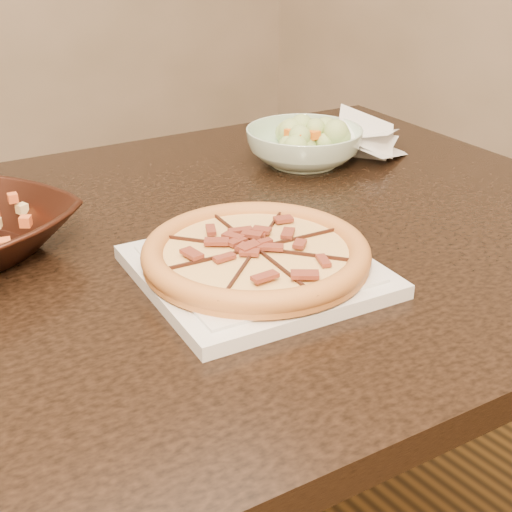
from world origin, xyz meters
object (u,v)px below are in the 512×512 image
object	(u,v)px
plate	(256,270)
pizza	(256,253)
dining_table	(147,310)
salad_bowl	(304,146)

from	to	relation	value
plate	pizza	world-z (taller)	pizza
plate	pizza	bearing A→B (deg)	158.21
dining_table	salad_bowl	xyz separation A→B (m)	(0.41, 0.14, 0.13)
dining_table	plate	distance (m)	0.20
salad_bowl	pizza	bearing A→B (deg)	-137.87
dining_table	salad_bowl	bearing A→B (deg)	19.41
dining_table	pizza	size ratio (longest dim) A/B	5.54
pizza	salad_bowl	distance (m)	0.45
dining_table	pizza	bearing A→B (deg)	-64.23
salad_bowl	plate	bearing A→B (deg)	-137.87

